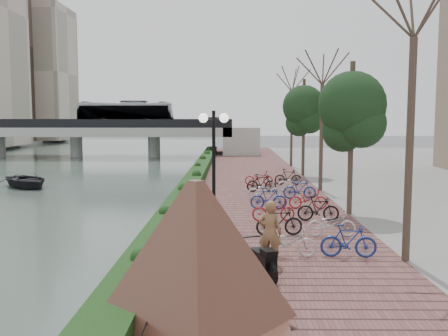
{
  "coord_description": "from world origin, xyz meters",
  "views": [
    {
      "loc": [
        2.9,
        -12.29,
        4.69
      ],
      "look_at": [
        2.52,
        13.73,
        2.0
      ],
      "focal_mm": 40.0,
      "sensor_mm": 36.0,
      "label": 1
    }
  ],
  "objects_px": {
    "granite_monument": "(196,255)",
    "pedestrian": "(270,233)",
    "lamppost": "(214,146)",
    "motorcycle": "(262,259)",
    "boat": "(26,180)"
  },
  "relations": [
    {
      "from": "motorcycle",
      "to": "pedestrian",
      "type": "xyz_separation_m",
      "value": [
        0.3,
        1.14,
        0.44
      ]
    },
    {
      "from": "lamppost",
      "to": "boat",
      "type": "xyz_separation_m",
      "value": [
        -12.98,
        15.55,
        -3.22
      ]
    },
    {
      "from": "granite_monument",
      "to": "lamppost",
      "type": "bearing_deg",
      "value": 89.33
    },
    {
      "from": "motorcycle",
      "to": "pedestrian",
      "type": "height_order",
      "value": "pedestrian"
    },
    {
      "from": "granite_monument",
      "to": "lamppost",
      "type": "relative_size",
      "value": 0.99
    },
    {
      "from": "boat",
      "to": "lamppost",
      "type": "bearing_deg",
      "value": -92.89
    },
    {
      "from": "granite_monument",
      "to": "boat",
      "type": "height_order",
      "value": "granite_monument"
    },
    {
      "from": "motorcycle",
      "to": "boat",
      "type": "bearing_deg",
      "value": 106.1
    },
    {
      "from": "motorcycle",
      "to": "boat",
      "type": "distance_m",
      "value": 24.48
    },
    {
      "from": "motorcycle",
      "to": "lamppost",
      "type": "bearing_deg",
      "value": 88.29
    },
    {
      "from": "granite_monument",
      "to": "lamppost",
      "type": "xyz_separation_m",
      "value": [
        0.09,
        7.48,
        1.7
      ]
    },
    {
      "from": "lamppost",
      "to": "boat",
      "type": "height_order",
      "value": "lamppost"
    },
    {
      "from": "granite_monument",
      "to": "pedestrian",
      "type": "relative_size",
      "value": 2.36
    },
    {
      "from": "granite_monument",
      "to": "pedestrian",
      "type": "height_order",
      "value": "granite_monument"
    },
    {
      "from": "lamppost",
      "to": "pedestrian",
      "type": "relative_size",
      "value": 2.38
    }
  ]
}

